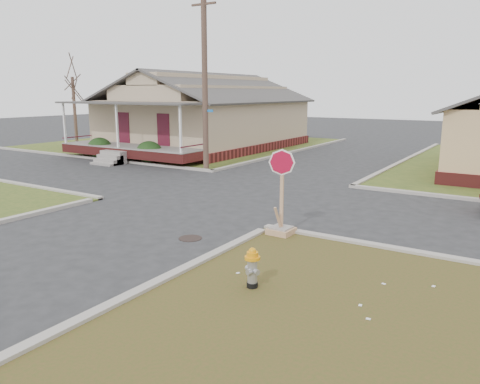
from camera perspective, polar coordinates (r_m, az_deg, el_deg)
The scene contains 11 objects.
ground at distance 14.63m, azimuth -11.64°, elevation -3.65°, with size 120.00×120.00×0.00m, color #28282A.
verge_far_left at distance 36.41m, azimuth -6.80°, elevation 5.88°, with size 19.00×19.00×0.05m, color #374C1B.
curbs at distance 18.43m, azimuth -0.84°, elevation -0.15°, with size 80.00×40.00×0.12m, color #A39C93, non-canonical shape.
manhole at distance 12.87m, azimuth -6.07°, elevation -5.63°, with size 0.64×0.64×0.01m, color black.
corner_house at distance 33.36m, azimuth -4.28°, elevation 9.26°, with size 10.10×15.50×5.30m.
utility_pole at distance 23.63m, azimuth -4.32°, elevation 13.88°, with size 1.80×0.28×9.00m.
tree_far_left at distance 35.58m, azimuth -19.50°, elevation 9.14°, with size 0.22×0.22×4.90m, color #463128.
fire_hydrant at distance 9.46m, azimuth 1.52°, elevation -8.96°, with size 0.31×0.31×0.84m.
stop_sign at distance 12.96m, azimuth 5.06°, elevation -2.93°, with size 0.67×0.66×2.37m.
hedge_left at distance 29.45m, azimuth -16.72°, elevation 5.19°, with size 1.52×1.25×1.16m, color #163513.
hedge_right at distance 26.71m, azimuth -11.00°, elevation 4.82°, with size 1.52×1.24×1.16m, color #163513.
Camera 1 is at (9.87, -10.07, 3.91)m, focal length 35.00 mm.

